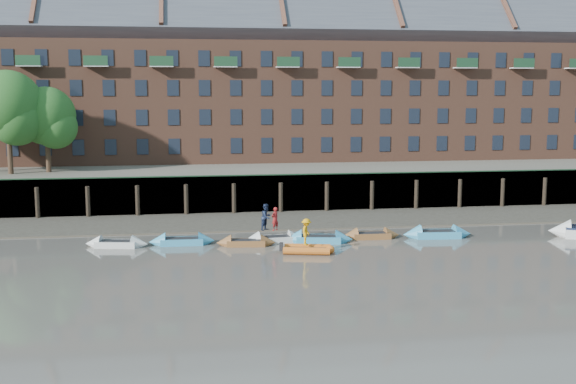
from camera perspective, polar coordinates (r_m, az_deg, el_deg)
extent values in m
plane|color=#5C5750|center=(41.18, 6.37, -6.68)|extent=(220.00, 220.00, 0.00)
cube|color=#3D382F|center=(58.35, 1.88, -2.23)|extent=(110.00, 8.00, 0.50)
cube|color=#4C4336|center=(55.06, 2.51, -2.86)|extent=(110.00, 1.60, 0.10)
cube|color=#2D2A26|center=(62.37, 1.17, -0.06)|extent=(110.00, 0.80, 3.20)
cylinder|color=black|center=(62.04, -19.20, -0.84)|extent=(0.36, 0.36, 2.60)
cylinder|color=black|center=(61.41, -15.53, -0.77)|extent=(0.36, 0.36, 2.60)
cylinder|color=black|center=(61.04, -11.80, -0.70)|extent=(0.36, 0.36, 2.60)
cylinder|color=black|center=(60.92, -8.04, -0.62)|extent=(0.36, 0.36, 2.60)
cylinder|color=black|center=(61.07, -4.29, -0.54)|extent=(0.36, 0.36, 2.60)
cylinder|color=black|center=(61.48, -0.57, -0.46)|extent=(0.36, 0.36, 2.60)
cylinder|color=black|center=(62.14, 3.09, -0.38)|extent=(0.36, 0.36, 2.60)
cylinder|color=black|center=(63.05, 6.65, -0.30)|extent=(0.36, 0.36, 2.60)
cylinder|color=black|center=(64.20, 10.10, -0.22)|extent=(0.36, 0.36, 2.60)
cylinder|color=black|center=(65.57, 13.42, -0.14)|extent=(0.36, 0.36, 2.60)
cylinder|color=black|center=(67.15, 16.59, -0.07)|extent=(0.36, 0.36, 2.60)
cylinder|color=black|center=(68.93, 19.61, 0.00)|extent=(0.36, 0.36, 2.60)
cube|color=#264C2D|center=(61.86, 1.22, 1.41)|extent=(110.00, 0.06, 0.10)
cube|color=#5E594D|center=(75.70, -0.53, 1.39)|extent=(110.00, 28.00, 3.20)
cube|color=brown|center=(76.17, -0.65, 7.17)|extent=(80.00, 10.00, 12.00)
cube|color=#42444C|center=(76.39, -0.65, 12.58)|extent=(80.60, 15.56, 15.56)
cube|color=black|center=(72.40, -20.95, 3.25)|extent=(1.10, 0.12, 1.50)
cube|color=black|center=(71.81, -18.61, 3.33)|extent=(1.10, 0.12, 1.50)
cube|color=black|center=(71.34, -16.23, 3.40)|extent=(1.10, 0.12, 1.50)
cube|color=black|center=(70.99, -13.83, 3.47)|extent=(1.10, 0.12, 1.50)
cube|color=black|center=(70.77, -11.41, 3.53)|extent=(1.10, 0.12, 1.50)
cube|color=black|center=(70.67, -8.98, 3.58)|extent=(1.10, 0.12, 1.50)
cube|color=black|center=(70.70, -6.54, 3.63)|extent=(1.10, 0.12, 1.50)
cube|color=black|center=(70.86, -4.11, 3.67)|extent=(1.10, 0.12, 1.50)
cube|color=black|center=(71.15, -1.69, 3.71)|extent=(1.10, 0.12, 1.50)
cube|color=black|center=(71.56, 0.70, 3.74)|extent=(1.10, 0.12, 1.50)
cube|color=black|center=(72.09, 3.06, 3.76)|extent=(1.10, 0.12, 1.50)
cube|color=black|center=(72.74, 5.38, 3.77)|extent=(1.10, 0.12, 1.50)
cube|color=black|center=(73.51, 7.66, 3.78)|extent=(1.10, 0.12, 1.50)
cube|color=black|center=(74.39, 9.88, 3.79)|extent=(1.10, 0.12, 1.50)
cube|color=black|center=(75.38, 12.05, 3.78)|extent=(1.10, 0.12, 1.50)
cube|color=black|center=(76.48, 14.17, 3.78)|extent=(1.10, 0.12, 1.50)
cube|color=black|center=(77.68, 16.22, 3.76)|extent=(1.10, 0.12, 1.50)
cube|color=black|center=(78.97, 18.20, 3.75)|extent=(1.10, 0.12, 1.50)
cube|color=black|center=(80.35, 20.12, 3.73)|extent=(1.10, 0.12, 1.50)
cube|color=black|center=(72.24, -21.06, 5.46)|extent=(1.10, 0.12, 1.50)
cube|color=black|center=(71.65, -18.71, 5.56)|extent=(1.10, 0.12, 1.50)
cube|color=black|center=(71.17, -16.32, 5.65)|extent=(1.10, 0.12, 1.50)
cube|color=black|center=(70.83, -13.91, 5.72)|extent=(1.10, 0.12, 1.50)
cube|color=black|center=(70.60, -11.47, 5.79)|extent=(1.10, 0.12, 1.50)
cube|color=black|center=(70.51, -9.03, 5.85)|extent=(1.10, 0.12, 1.50)
cube|color=black|center=(70.54, -6.58, 5.90)|extent=(1.10, 0.12, 1.50)
cube|color=black|center=(70.70, -4.13, 5.94)|extent=(1.10, 0.12, 1.50)
cube|color=black|center=(70.98, -1.70, 5.96)|extent=(1.10, 0.12, 1.50)
cube|color=black|center=(71.39, 0.70, 5.98)|extent=(1.10, 0.12, 1.50)
cube|color=black|center=(71.93, 3.07, 5.98)|extent=(1.10, 0.12, 1.50)
cube|color=black|center=(72.58, 5.41, 5.98)|extent=(1.10, 0.12, 1.50)
cube|color=black|center=(73.35, 7.70, 5.96)|extent=(1.10, 0.12, 1.50)
cube|color=black|center=(74.24, 9.94, 5.94)|extent=(1.10, 0.12, 1.50)
cube|color=black|center=(75.23, 12.12, 5.91)|extent=(1.10, 0.12, 1.50)
cube|color=black|center=(76.33, 14.24, 5.87)|extent=(1.10, 0.12, 1.50)
cube|color=black|center=(77.53, 16.30, 5.83)|extent=(1.10, 0.12, 1.50)
cube|color=black|center=(78.82, 18.29, 5.77)|extent=(1.10, 0.12, 1.50)
cube|color=black|center=(80.21, 20.22, 5.72)|extent=(1.10, 0.12, 1.50)
cube|color=black|center=(72.19, -21.18, 7.68)|extent=(1.10, 0.12, 1.50)
cube|color=black|center=(71.60, -18.81, 7.80)|extent=(1.10, 0.12, 1.50)
cube|color=black|center=(71.12, -16.41, 7.90)|extent=(1.10, 0.12, 1.50)
cube|color=black|center=(70.77, -13.99, 7.99)|extent=(1.10, 0.12, 1.50)
cube|color=black|center=(70.55, -11.54, 8.06)|extent=(1.10, 0.12, 1.50)
cube|color=black|center=(70.46, -9.08, 8.13)|extent=(1.10, 0.12, 1.50)
cube|color=black|center=(70.49, -6.61, 8.17)|extent=(1.10, 0.12, 1.50)
cube|color=black|center=(70.65, -4.16, 8.21)|extent=(1.10, 0.12, 1.50)
cube|color=black|center=(70.93, -1.71, 8.22)|extent=(1.10, 0.12, 1.50)
cube|color=black|center=(71.34, 0.70, 8.23)|extent=(1.10, 0.12, 1.50)
cube|color=black|center=(71.88, 3.09, 8.21)|extent=(1.10, 0.12, 1.50)
cube|color=black|center=(72.53, 5.44, 8.19)|extent=(1.10, 0.12, 1.50)
cube|color=black|center=(73.30, 7.74, 8.15)|extent=(1.10, 0.12, 1.50)
cube|color=black|center=(74.19, 9.99, 8.10)|extent=(1.10, 0.12, 1.50)
cube|color=black|center=(75.18, 12.18, 8.04)|extent=(1.10, 0.12, 1.50)
cube|color=black|center=(76.28, 14.31, 7.97)|extent=(1.10, 0.12, 1.50)
cube|color=black|center=(77.48, 16.38, 7.89)|extent=(1.10, 0.12, 1.50)
cube|color=black|center=(78.78, 18.38, 7.81)|extent=(1.10, 0.12, 1.50)
cube|color=black|center=(80.16, 20.32, 7.72)|extent=(1.10, 0.12, 1.50)
cube|color=black|center=(72.25, -21.29, 9.90)|extent=(1.10, 0.12, 1.50)
cube|color=black|center=(71.65, -18.92, 10.03)|extent=(1.10, 0.12, 1.50)
cube|color=black|center=(71.18, -16.51, 10.15)|extent=(1.10, 0.12, 1.50)
cube|color=black|center=(70.83, -14.07, 10.25)|extent=(1.10, 0.12, 1.50)
cube|color=black|center=(70.61, -11.60, 10.34)|extent=(1.10, 0.12, 1.50)
cube|color=black|center=(70.51, -9.13, 10.40)|extent=(1.10, 0.12, 1.50)
cube|color=black|center=(70.55, -6.65, 10.45)|extent=(1.10, 0.12, 1.50)
cube|color=black|center=(70.71, -4.18, 10.48)|extent=(1.10, 0.12, 1.50)
cube|color=black|center=(70.99, -1.72, 10.48)|extent=(1.10, 0.12, 1.50)
cube|color=black|center=(71.40, 0.71, 10.47)|extent=(1.10, 0.12, 1.50)
cube|color=black|center=(71.94, 3.11, 10.44)|extent=(1.10, 0.12, 1.50)
cube|color=black|center=(72.59, 5.47, 10.40)|extent=(1.10, 0.12, 1.50)
cube|color=black|center=(73.36, 7.78, 10.34)|extent=(1.10, 0.12, 1.50)
cube|color=black|center=(74.24, 10.04, 10.26)|extent=(1.10, 0.12, 1.50)
cube|color=black|center=(75.24, 12.25, 10.17)|extent=(1.10, 0.12, 1.50)
cube|color=black|center=(76.34, 14.39, 10.07)|extent=(1.10, 0.12, 1.50)
cube|color=black|center=(77.53, 16.47, 9.96)|extent=(1.10, 0.12, 1.50)
cube|color=black|center=(78.83, 18.47, 9.84)|extent=(1.10, 0.12, 1.50)
cube|color=black|center=(80.22, 20.42, 9.72)|extent=(1.10, 0.12, 1.50)
cylinder|color=#3A281C|center=(66.81, -21.14, 3.37)|extent=(0.44, 0.44, 4.75)
sphere|color=#285D21|center=(66.64, -21.30, 6.38)|extent=(6.08, 6.08, 6.08)
cylinder|color=#3A281C|center=(67.22, -18.44, 3.21)|extent=(0.44, 0.44, 4.00)
sphere|color=#285D21|center=(67.05, -18.56, 5.72)|extent=(5.12, 5.12, 5.12)
cube|color=silver|center=(49.79, -13.39, -4.01)|extent=(2.88, 1.68, 0.42)
cone|color=silver|center=(49.40, -11.62, -4.05)|extent=(1.25, 1.39, 1.22)
cone|color=silver|center=(50.23, -15.13, -3.96)|extent=(1.25, 1.39, 1.22)
cube|color=black|center=(49.75, -13.40, -3.79)|extent=(2.38, 1.30, 0.06)
cube|color=#3893BD|center=(49.71, -8.38, -3.88)|extent=(2.88, 1.34, 0.45)
cone|color=#3893BD|center=(49.71, -6.45, -3.84)|extent=(1.14, 1.31, 1.29)
cone|color=#3893BD|center=(49.78, -10.30, -3.91)|extent=(1.14, 1.31, 1.29)
cube|color=black|center=(49.67, -8.38, -3.65)|extent=(2.40, 1.01, 0.06)
cube|color=brown|center=(48.93, -3.33, -4.02)|extent=(2.68, 1.42, 0.40)
cone|color=brown|center=(48.93, -1.57, -4.01)|extent=(1.12, 1.26, 1.16)
cone|color=brown|center=(48.98, -5.09, -4.03)|extent=(1.12, 1.26, 1.16)
cube|color=black|center=(48.89, -3.33, -3.81)|extent=(2.23, 1.09, 0.06)
cube|color=silver|center=(49.85, -1.11, -3.77)|extent=(2.87, 1.54, 0.43)
cone|color=silver|center=(50.25, 0.66, -3.67)|extent=(1.20, 1.35, 1.24)
cone|color=silver|center=(49.50, -2.92, -3.86)|extent=(1.20, 1.35, 1.24)
cube|color=black|center=(49.81, -1.11, -3.55)|extent=(2.38, 1.18, 0.06)
cube|color=#3893BD|center=(49.86, 2.43, -3.74)|extent=(3.22, 1.87, 0.47)
cone|color=#3893BD|center=(49.92, 4.46, -3.75)|extent=(1.40, 1.55, 1.37)
cone|color=#3893BD|center=(49.86, 0.39, -3.74)|extent=(1.40, 1.55, 1.37)
cube|color=black|center=(49.82, 2.43, -3.50)|extent=(2.67, 1.45, 0.06)
cube|color=brown|center=(51.52, 6.58, -3.44)|extent=(2.66, 1.22, 0.41)
cone|color=brown|center=(51.92, 8.24, -3.38)|extent=(1.04, 1.21, 1.20)
cone|color=brown|center=(51.16, 4.90, -3.49)|extent=(1.04, 1.21, 1.20)
cube|color=black|center=(51.48, 6.58, -3.23)|extent=(2.22, 0.92, 0.06)
cube|color=#3893BD|center=(52.56, 11.70, -3.28)|extent=(3.25, 1.64, 0.49)
cone|color=#3893BD|center=(53.09, 13.61, -3.22)|extent=(1.32, 1.51, 1.42)
cone|color=#3893BD|center=(52.08, 9.75, -3.33)|extent=(1.32, 1.51, 1.42)
cube|color=black|center=(52.51, 11.71, -3.04)|extent=(2.70, 1.25, 0.06)
cylinder|color=#CB631D|center=(47.21, 1.54, -4.40)|extent=(3.03, 1.15, 0.49)
cylinder|color=#CB631D|center=(46.19, 1.48, -4.68)|extent=(3.03, 1.15, 0.49)
sphere|color=#CB631D|center=(46.65, 3.36, -4.57)|extent=(0.57, 0.57, 0.57)
cube|color=black|center=(46.70, 1.51, -4.54)|extent=(2.63, 1.39, 0.17)
cone|color=silver|center=(55.35, 20.62, -2.90)|extent=(2.08, 2.22, 1.77)
imported|color=maroon|center=(49.63, -1.04, -2.13)|extent=(0.71, 0.68, 1.63)
imported|color=#19233F|center=(49.72, -1.72, -1.99)|extent=(1.11, 1.14, 1.85)
imported|color=orange|center=(46.43, 1.46, -3.17)|extent=(1.00, 1.27, 1.73)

